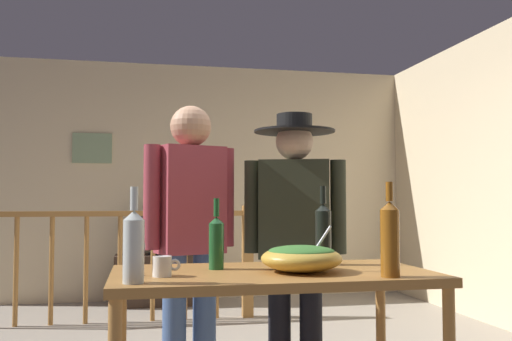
{
  "coord_description": "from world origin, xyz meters",
  "views": [
    {
      "loc": [
        -0.76,
        -3.22,
        1.13
      ],
      "look_at": [
        -0.19,
        -0.42,
        1.28
      ],
      "focal_mm": 39.5,
      "sensor_mm": 36.0,
      "label": 1
    }
  ],
  "objects_px": {
    "serving_table": "(272,290)",
    "wine_bottle_green": "(216,241)",
    "salad_bowl": "(301,257)",
    "wine_bottle_dark": "(323,233)",
    "wine_bottle_clear": "(134,245)",
    "person_standing_right": "(295,227)",
    "flat_screen_tv": "(158,231)",
    "tv_console": "(157,279)",
    "person_standing_left": "(190,228)",
    "stair_railing": "(159,253)",
    "framed_picture": "(92,148)",
    "wine_bottle_amber": "(390,237)",
    "wine_glass": "(135,248)",
    "mug_white": "(163,266)"
  },
  "relations": [
    {
      "from": "person_standing_left",
      "to": "person_standing_right",
      "type": "bearing_deg",
      "value": 161.28
    },
    {
      "from": "wine_bottle_clear",
      "to": "wine_bottle_green",
      "type": "distance_m",
      "value": 0.52
    },
    {
      "from": "stair_railing",
      "to": "wine_bottle_green",
      "type": "bearing_deg",
      "value": -86.64
    },
    {
      "from": "stair_railing",
      "to": "mug_white",
      "type": "distance_m",
      "value": 3.1
    },
    {
      "from": "wine_bottle_green",
      "to": "mug_white",
      "type": "distance_m",
      "value": 0.33
    },
    {
      "from": "salad_bowl",
      "to": "wine_bottle_dark",
      "type": "relative_size",
      "value": 0.93
    },
    {
      "from": "salad_bowl",
      "to": "wine_bottle_dark",
      "type": "xyz_separation_m",
      "value": [
        0.18,
        0.24,
        0.09
      ]
    },
    {
      "from": "wine_bottle_green",
      "to": "framed_picture",
      "type": "bearing_deg",
      "value": 102.47
    },
    {
      "from": "salad_bowl",
      "to": "wine_bottle_clear",
      "type": "bearing_deg",
      "value": -164.52
    },
    {
      "from": "stair_railing",
      "to": "wine_bottle_amber",
      "type": "distance_m",
      "value": 3.41
    },
    {
      "from": "tv_console",
      "to": "person_standing_right",
      "type": "xyz_separation_m",
      "value": [
        0.7,
        -3.11,
        0.71
      ]
    },
    {
      "from": "tv_console",
      "to": "serving_table",
      "type": "xyz_separation_m",
      "value": [
        0.39,
        -3.83,
        0.46
      ]
    },
    {
      "from": "flat_screen_tv",
      "to": "wine_glass",
      "type": "height_order",
      "value": "wine_glass"
    },
    {
      "from": "wine_bottle_amber",
      "to": "wine_bottle_dark",
      "type": "bearing_deg",
      "value": 105.13
    },
    {
      "from": "tv_console",
      "to": "wine_bottle_green",
      "type": "distance_m",
      "value": 3.78
    },
    {
      "from": "serving_table",
      "to": "wine_bottle_green",
      "type": "distance_m",
      "value": 0.33
    },
    {
      "from": "tv_console",
      "to": "person_standing_left",
      "type": "height_order",
      "value": "person_standing_left"
    },
    {
      "from": "flat_screen_tv",
      "to": "serving_table",
      "type": "height_order",
      "value": "flat_screen_tv"
    },
    {
      "from": "salad_bowl",
      "to": "person_standing_right",
      "type": "xyz_separation_m",
      "value": [
        0.18,
        0.77,
        0.09
      ]
    },
    {
      "from": "framed_picture",
      "to": "wine_glass",
      "type": "distance_m",
      "value": 4.27
    },
    {
      "from": "wine_bottle_clear",
      "to": "serving_table",
      "type": "bearing_deg",
      "value": 23.3
    },
    {
      "from": "tv_console",
      "to": "wine_bottle_dark",
      "type": "xyz_separation_m",
      "value": [
        0.69,
        -3.64,
        0.7
      ]
    },
    {
      "from": "wine_bottle_dark",
      "to": "person_standing_left",
      "type": "xyz_separation_m",
      "value": [
        -0.6,
        0.53,
        0.0
      ]
    },
    {
      "from": "mug_white",
      "to": "tv_console",
      "type": "bearing_deg",
      "value": 88.75
    },
    {
      "from": "stair_railing",
      "to": "salad_bowl",
      "type": "distance_m",
      "value": 3.11
    },
    {
      "from": "wine_bottle_dark",
      "to": "stair_railing",
      "type": "bearing_deg",
      "value": 103.98
    },
    {
      "from": "wine_glass",
      "to": "stair_railing",
      "type": "bearing_deg",
      "value": 86.44
    },
    {
      "from": "flat_screen_tv",
      "to": "person_standing_right",
      "type": "distance_m",
      "value": 3.16
    },
    {
      "from": "framed_picture",
      "to": "tv_console",
      "type": "xyz_separation_m",
      "value": [
        0.72,
        -0.29,
        -1.45
      ]
    },
    {
      "from": "flat_screen_tv",
      "to": "wine_bottle_dark",
      "type": "bearing_deg",
      "value": -79.15
    },
    {
      "from": "salad_bowl",
      "to": "wine_glass",
      "type": "bearing_deg",
      "value": 178.51
    },
    {
      "from": "wine_bottle_clear",
      "to": "person_standing_right",
      "type": "bearing_deg",
      "value": 47.29
    },
    {
      "from": "wine_bottle_dark",
      "to": "person_standing_right",
      "type": "relative_size",
      "value": 0.23
    },
    {
      "from": "tv_console",
      "to": "framed_picture",
      "type": "bearing_deg",
      "value": 158.19
    },
    {
      "from": "mug_white",
      "to": "wine_glass",
      "type": "bearing_deg",
      "value": 157.1
    },
    {
      "from": "tv_console",
      "to": "salad_bowl",
      "type": "distance_m",
      "value": 3.97
    },
    {
      "from": "stair_railing",
      "to": "tv_console",
      "type": "bearing_deg",
      "value": 89.43
    },
    {
      "from": "wine_bottle_clear",
      "to": "person_standing_right",
      "type": "xyz_separation_m",
      "value": [
        0.9,
        0.97,
        0.01
      ]
    },
    {
      "from": "tv_console",
      "to": "wine_bottle_amber",
      "type": "height_order",
      "value": "wine_bottle_amber"
    },
    {
      "from": "wine_bottle_green",
      "to": "wine_bottle_dark",
      "type": "xyz_separation_m",
      "value": [
        0.53,
        0.07,
        0.03
      ]
    },
    {
      "from": "person_standing_left",
      "to": "wine_bottle_clear",
      "type": "bearing_deg",
      "value": 54.46
    },
    {
      "from": "wine_bottle_clear",
      "to": "person_standing_left",
      "type": "relative_size",
      "value": 0.22
    },
    {
      "from": "framed_picture",
      "to": "salad_bowl",
      "type": "height_order",
      "value": "framed_picture"
    },
    {
      "from": "framed_picture",
      "to": "wine_bottle_green",
      "type": "relative_size",
      "value": 1.34
    },
    {
      "from": "framed_picture",
      "to": "wine_glass",
      "type": "xyz_separation_m",
      "value": [
        0.53,
        -4.16,
        -0.79
      ]
    },
    {
      "from": "tv_console",
      "to": "salad_bowl",
      "type": "height_order",
      "value": "salad_bowl"
    },
    {
      "from": "serving_table",
      "to": "framed_picture",
      "type": "bearing_deg",
      "value": 105.21
    },
    {
      "from": "serving_table",
      "to": "person_standing_left",
      "type": "height_order",
      "value": "person_standing_left"
    },
    {
      "from": "wine_bottle_green",
      "to": "wine_bottle_amber",
      "type": "relative_size",
      "value": 0.83
    },
    {
      "from": "stair_railing",
      "to": "wine_glass",
      "type": "distance_m",
      "value": 3.06
    }
  ]
}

